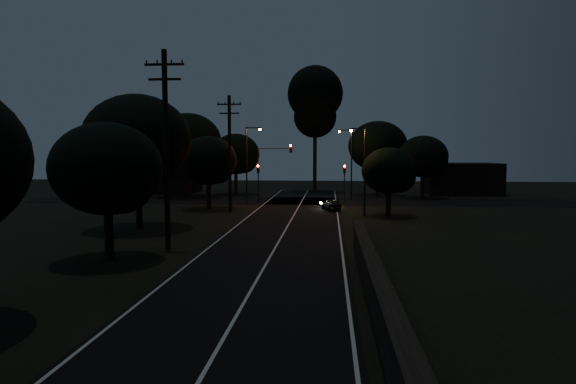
{
  "coord_description": "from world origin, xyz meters",
  "views": [
    {
      "loc": [
        3.05,
        -11.02,
        5.43
      ],
      "look_at": [
        0.0,
        24.0,
        2.5
      ],
      "focal_mm": 30.0,
      "sensor_mm": 36.0,
      "label": 1
    }
  ],
  "objects_px": {
    "streetlight_a": "(248,160)",
    "utility_pole_mid": "(166,146)",
    "signal_mast": "(274,162)",
    "utility_pole_far": "(230,151)",
    "streetlight_c": "(363,165)",
    "signal_left": "(258,176)",
    "tall_pine": "(315,101)",
    "signal_right": "(344,177)",
    "car": "(331,204)",
    "streetlight_b": "(350,159)"
  },
  "relations": [
    {
      "from": "signal_left",
      "to": "signal_right",
      "type": "height_order",
      "value": "same"
    },
    {
      "from": "signal_left",
      "to": "signal_mast",
      "type": "relative_size",
      "value": 0.66
    },
    {
      "from": "utility_pole_far",
      "to": "utility_pole_mid",
      "type": "bearing_deg",
      "value": -90.0
    },
    {
      "from": "utility_pole_far",
      "to": "tall_pine",
      "type": "height_order",
      "value": "tall_pine"
    },
    {
      "from": "streetlight_b",
      "to": "signal_mast",
      "type": "bearing_deg",
      "value": -154.01
    },
    {
      "from": "tall_pine",
      "to": "streetlight_a",
      "type": "distance_m",
      "value": 19.69
    },
    {
      "from": "tall_pine",
      "to": "streetlight_a",
      "type": "xyz_separation_m",
      "value": [
        -6.31,
        -17.0,
        -7.69
      ]
    },
    {
      "from": "utility_pole_mid",
      "to": "signal_right",
      "type": "distance_m",
      "value": 27.3
    },
    {
      "from": "utility_pole_far",
      "to": "streetlight_c",
      "type": "bearing_deg",
      "value": -9.6
    },
    {
      "from": "signal_mast",
      "to": "signal_left",
      "type": "bearing_deg",
      "value": -179.87
    },
    {
      "from": "signal_left",
      "to": "utility_pole_mid",
      "type": "bearing_deg",
      "value": -93.21
    },
    {
      "from": "tall_pine",
      "to": "signal_right",
      "type": "xyz_separation_m",
      "value": [
        3.6,
        -15.01,
        -9.49
      ]
    },
    {
      "from": "signal_left",
      "to": "car",
      "type": "distance_m",
      "value": 10.22
    },
    {
      "from": "utility_pole_far",
      "to": "streetlight_c",
      "type": "distance_m",
      "value": 12.05
    },
    {
      "from": "utility_pole_mid",
      "to": "streetlight_b",
      "type": "relative_size",
      "value": 1.38
    },
    {
      "from": "tall_pine",
      "to": "streetlight_b",
      "type": "distance_m",
      "value": 14.09
    },
    {
      "from": "streetlight_b",
      "to": "car",
      "type": "distance_m",
      "value": 11.19
    },
    {
      "from": "tall_pine",
      "to": "signal_left",
      "type": "relative_size",
      "value": 4.17
    },
    {
      "from": "car",
      "to": "utility_pole_mid",
      "type": "bearing_deg",
      "value": 47.67
    },
    {
      "from": "utility_pole_mid",
      "to": "streetlight_a",
      "type": "relative_size",
      "value": 1.38
    },
    {
      "from": "streetlight_b",
      "to": "utility_pole_mid",
      "type": "bearing_deg",
      "value": -111.3
    },
    {
      "from": "utility_pole_mid",
      "to": "car",
      "type": "xyz_separation_m",
      "value": [
        9.2,
        18.8,
        -5.2
      ]
    },
    {
      "from": "streetlight_a",
      "to": "streetlight_c",
      "type": "bearing_deg",
      "value": -35.69
    },
    {
      "from": "signal_right",
      "to": "utility_pole_mid",
      "type": "bearing_deg",
      "value": -112.99
    },
    {
      "from": "streetlight_b",
      "to": "car",
      "type": "bearing_deg",
      "value": -101.67
    },
    {
      "from": "signal_mast",
      "to": "streetlight_c",
      "type": "height_order",
      "value": "streetlight_c"
    },
    {
      "from": "streetlight_b",
      "to": "streetlight_a",
      "type": "bearing_deg",
      "value": -150.52
    },
    {
      "from": "tall_pine",
      "to": "car",
      "type": "distance_m",
      "value": 24.36
    },
    {
      "from": "utility_pole_far",
      "to": "signal_left",
      "type": "distance_m",
      "value": 8.53
    },
    {
      "from": "signal_left",
      "to": "tall_pine",
      "type": "bearing_deg",
      "value": 69.54
    },
    {
      "from": "streetlight_c",
      "to": "car",
      "type": "xyz_separation_m",
      "value": [
        -2.63,
        3.8,
        -3.81
      ]
    },
    {
      "from": "signal_mast",
      "to": "streetlight_a",
      "type": "distance_m",
      "value": 3.13
    },
    {
      "from": "car",
      "to": "signal_left",
      "type": "bearing_deg",
      "value": -54.68
    },
    {
      "from": "tall_pine",
      "to": "signal_mast",
      "type": "height_order",
      "value": "tall_pine"
    },
    {
      "from": "signal_right",
      "to": "signal_mast",
      "type": "distance_m",
      "value": 7.66
    },
    {
      "from": "utility_pole_mid",
      "to": "streetlight_b",
      "type": "distance_m",
      "value": 31.15
    },
    {
      "from": "utility_pole_far",
      "to": "streetlight_a",
      "type": "height_order",
      "value": "utility_pole_far"
    },
    {
      "from": "signal_right",
      "to": "signal_left",
      "type": "bearing_deg",
      "value": 180.0
    },
    {
      "from": "streetlight_c",
      "to": "signal_right",
      "type": "bearing_deg",
      "value": 97.02
    },
    {
      "from": "tall_pine",
      "to": "signal_right",
      "type": "relative_size",
      "value": 4.17
    },
    {
      "from": "signal_right",
      "to": "streetlight_a",
      "type": "relative_size",
      "value": 0.51
    },
    {
      "from": "streetlight_a",
      "to": "utility_pole_mid",
      "type": "bearing_deg",
      "value": -91.73
    },
    {
      "from": "signal_mast",
      "to": "streetlight_c",
      "type": "bearing_deg",
      "value": -48.81
    },
    {
      "from": "utility_pole_far",
      "to": "signal_mast",
      "type": "relative_size",
      "value": 1.68
    },
    {
      "from": "utility_pole_far",
      "to": "tall_pine",
      "type": "distance_m",
      "value": 25.0
    },
    {
      "from": "tall_pine",
      "to": "streetlight_b",
      "type": "bearing_deg",
      "value": -68.62
    },
    {
      "from": "tall_pine",
      "to": "streetlight_a",
      "type": "bearing_deg",
      "value": -110.36
    },
    {
      "from": "signal_right",
      "to": "streetlight_b",
      "type": "relative_size",
      "value": 0.51
    },
    {
      "from": "utility_pole_mid",
      "to": "car",
      "type": "distance_m",
      "value": 21.57
    },
    {
      "from": "signal_mast",
      "to": "utility_pole_far",
      "type": "bearing_deg",
      "value": -111.11
    }
  ]
}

